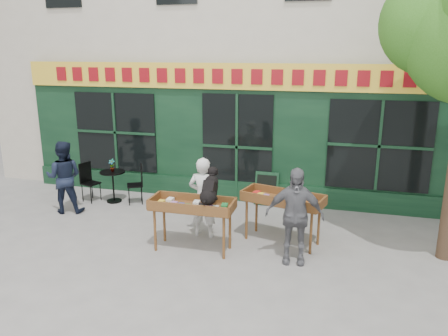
{
  "coord_description": "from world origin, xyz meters",
  "views": [
    {
      "loc": [
        2.38,
        -7.59,
        3.57
      ],
      "look_at": [
        0.17,
        0.5,
        1.31
      ],
      "focal_mm": 35.0,
      "sensor_mm": 36.0,
      "label": 1
    }
  ],
  "objects_px": {
    "man_right": "(294,216)",
    "book_cart_center": "(192,208)",
    "woman": "(203,197)",
    "man_left": "(64,177)",
    "dog": "(210,185)",
    "bistro_table": "(113,180)",
    "book_cart_right": "(283,201)"
  },
  "relations": [
    {
      "from": "book_cart_center",
      "to": "woman",
      "type": "relative_size",
      "value": 0.94
    },
    {
      "from": "book_cart_right",
      "to": "man_right",
      "type": "height_order",
      "value": "man_right"
    },
    {
      "from": "man_left",
      "to": "book_cart_center",
      "type": "bearing_deg",
      "value": 144.02
    },
    {
      "from": "book_cart_center",
      "to": "woman",
      "type": "distance_m",
      "value": 0.65
    },
    {
      "from": "dog",
      "to": "man_right",
      "type": "height_order",
      "value": "man_right"
    },
    {
      "from": "book_cart_center",
      "to": "man_right",
      "type": "xyz_separation_m",
      "value": [
        1.84,
        0.02,
        0.03
      ]
    },
    {
      "from": "dog",
      "to": "man_left",
      "type": "distance_m",
      "value": 3.99
    },
    {
      "from": "dog",
      "to": "man_right",
      "type": "relative_size",
      "value": 0.35
    },
    {
      "from": "book_cart_center",
      "to": "man_left",
      "type": "height_order",
      "value": "man_left"
    },
    {
      "from": "bistro_table",
      "to": "man_left",
      "type": "bearing_deg",
      "value": -127.87
    },
    {
      "from": "man_left",
      "to": "man_right",
      "type": "bearing_deg",
      "value": 150.23
    },
    {
      "from": "woman",
      "to": "man_right",
      "type": "xyz_separation_m",
      "value": [
        1.84,
        -0.63,
        0.05
      ]
    },
    {
      "from": "book_cart_right",
      "to": "bistro_table",
      "type": "relative_size",
      "value": 2.12
    },
    {
      "from": "book_cart_center",
      "to": "book_cart_right",
      "type": "relative_size",
      "value": 0.94
    },
    {
      "from": "man_right",
      "to": "book_cart_center",
      "type": "bearing_deg",
      "value": 175.38
    },
    {
      "from": "dog",
      "to": "man_right",
      "type": "bearing_deg",
      "value": 2.29
    },
    {
      "from": "book_cart_center",
      "to": "man_right",
      "type": "distance_m",
      "value": 1.84
    },
    {
      "from": "bistro_table",
      "to": "book_cart_center",
      "type": "bearing_deg",
      "value": -36.28
    },
    {
      "from": "woman",
      "to": "bistro_table",
      "type": "distance_m",
      "value": 3.06
    },
    {
      "from": "book_cart_right",
      "to": "man_left",
      "type": "bearing_deg",
      "value": -169.13
    },
    {
      "from": "book_cart_center",
      "to": "woman",
      "type": "height_order",
      "value": "woman"
    },
    {
      "from": "book_cart_center",
      "to": "man_right",
      "type": "bearing_deg",
      "value": 0.22
    },
    {
      "from": "man_right",
      "to": "man_left",
      "type": "height_order",
      "value": "man_right"
    },
    {
      "from": "woman",
      "to": "man_left",
      "type": "xyz_separation_m",
      "value": [
        -3.43,
        0.46,
        0.02
      ]
    },
    {
      "from": "book_cart_center",
      "to": "dog",
      "type": "height_order",
      "value": "dog"
    },
    {
      "from": "dog",
      "to": "man_right",
      "type": "distance_m",
      "value": 1.55
    },
    {
      "from": "book_cart_right",
      "to": "bistro_table",
      "type": "height_order",
      "value": "book_cart_right"
    },
    {
      "from": "man_right",
      "to": "man_left",
      "type": "distance_m",
      "value": 5.38
    },
    {
      "from": "book_cart_center",
      "to": "man_left",
      "type": "bearing_deg",
      "value": 161.72
    },
    {
      "from": "dog",
      "to": "bistro_table",
      "type": "distance_m",
      "value": 3.78
    },
    {
      "from": "book_cart_center",
      "to": "bistro_table",
      "type": "bearing_deg",
      "value": 143.31
    },
    {
      "from": "woman",
      "to": "man_right",
      "type": "distance_m",
      "value": 1.94
    }
  ]
}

